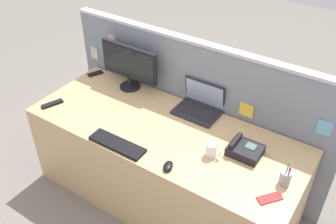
# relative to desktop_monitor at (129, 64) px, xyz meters

# --- Properties ---
(ground_plane) EXTENTS (10.00, 10.00, 0.00)m
(ground_plane) POSITION_rel_desktop_monitor_xyz_m (0.55, -0.31, -0.93)
(ground_plane) COLOR slate
(desk) EXTENTS (2.05, 0.81, 0.72)m
(desk) POSITION_rel_desktop_monitor_xyz_m (0.55, -0.31, -0.57)
(desk) COLOR tan
(desk) RESTS_ON ground_plane
(cubicle_divider) EXTENTS (2.28, 0.08, 1.23)m
(cubicle_divider) POSITION_rel_desktop_monitor_xyz_m (0.55, 0.13, -0.31)
(cubicle_divider) COLOR gray
(cubicle_divider) RESTS_ON ground_plane
(desktop_monitor) EXTENTS (0.53, 0.17, 0.38)m
(desktop_monitor) POSITION_rel_desktop_monitor_xyz_m (0.00, 0.00, 0.00)
(desktop_monitor) COLOR black
(desktop_monitor) RESTS_ON desk
(laptop) EXTENTS (0.34, 0.26, 0.23)m
(laptop) POSITION_rel_desktop_monitor_xyz_m (0.65, 0.03, -0.16)
(laptop) COLOR #232328
(laptop) RESTS_ON desk
(desk_phone) EXTENTS (0.22, 0.18, 0.10)m
(desk_phone) POSITION_rel_desktop_monitor_xyz_m (1.14, -0.23, -0.18)
(desk_phone) COLOR black
(desk_phone) RESTS_ON desk
(keyboard_main) EXTENTS (0.42, 0.13, 0.02)m
(keyboard_main) POSITION_rel_desktop_monitor_xyz_m (0.38, -0.64, -0.20)
(keyboard_main) COLOR black
(keyboard_main) RESTS_ON desk
(computer_mouse_right_hand) EXTENTS (0.09, 0.11, 0.03)m
(computer_mouse_right_hand) POSITION_rel_desktop_monitor_xyz_m (0.79, -0.63, -0.20)
(computer_mouse_right_hand) COLOR black
(computer_mouse_right_hand) RESTS_ON desk
(pen_cup) EXTENTS (0.07, 0.07, 0.17)m
(pen_cup) POSITION_rel_desktop_monitor_xyz_m (1.46, -0.35, -0.16)
(pen_cup) COLOR #99999E
(pen_cup) RESTS_ON desk
(cell_phone_black_slab) EXTENTS (0.11, 0.15, 0.01)m
(cell_phone_black_slab) POSITION_rel_desktop_monitor_xyz_m (-0.39, -0.01, -0.21)
(cell_phone_black_slab) COLOR black
(cell_phone_black_slab) RESTS_ON desk
(cell_phone_red_case) EXTENTS (0.14, 0.15, 0.01)m
(cell_phone_red_case) POSITION_rel_desktop_monitor_xyz_m (1.43, -0.51, -0.21)
(cell_phone_red_case) COLOR #B22323
(cell_phone_red_case) RESTS_ON desk
(tv_remote) EXTENTS (0.10, 0.17, 0.02)m
(tv_remote) POSITION_rel_desktop_monitor_xyz_m (-0.35, -0.55, -0.20)
(tv_remote) COLOR black
(tv_remote) RESTS_ON desk
(coffee_mug) EXTENTS (0.11, 0.07, 0.10)m
(coffee_mug) POSITION_rel_desktop_monitor_xyz_m (0.97, -0.37, -0.17)
(coffee_mug) COLOR white
(coffee_mug) RESTS_ON desk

